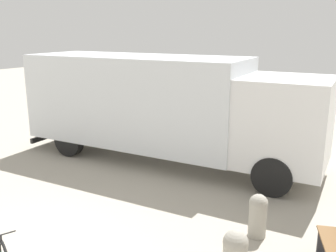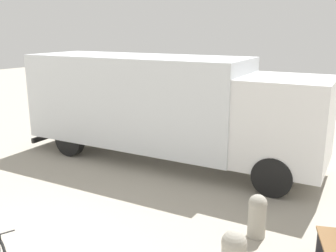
{
  "view_description": "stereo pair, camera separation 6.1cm",
  "coord_description": "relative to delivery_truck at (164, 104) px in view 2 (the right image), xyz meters",
  "views": [
    {
      "loc": [
        5.09,
        -2.55,
        3.81
      ],
      "look_at": [
        0.39,
        4.43,
        1.65
      ],
      "focal_mm": 40.0,
      "sensor_mm": 36.0,
      "label": 1
    },
    {
      "loc": [
        5.14,
        -2.52,
        3.81
      ],
      "look_at": [
        0.39,
        4.43,
        1.65
      ],
      "focal_mm": 40.0,
      "sensor_mm": 36.0,
      "label": 2
    }
  ],
  "objects": [
    {
      "name": "bollard_far_bench",
      "position": [
        3.97,
        -2.62,
        -1.26
      ],
      "size": [
        0.35,
        0.35,
        0.86
      ],
      "color": "#9E998C",
      "rests_on": "ground"
    },
    {
      "name": "delivery_truck",
      "position": [
        0.0,
        0.0,
        0.0
      ],
      "size": [
        9.14,
        3.32,
        3.08
      ],
      "rotation": [
        0.0,
        0.0,
        0.11
      ],
      "color": "silver",
      "rests_on": "ground"
    }
  ]
}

